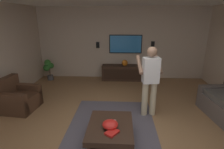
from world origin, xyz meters
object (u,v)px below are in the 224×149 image
tv (126,44)px  wall_speaker_left (153,44)px  media_console (125,73)px  potted_plant_short (48,68)px  wall_speaker_right (98,45)px  coffee_table (110,130)px  armchair (18,99)px  person_standing (150,78)px  book (112,132)px  bowl (110,124)px  remote_white (114,122)px  vase_round (125,63)px

tv → wall_speaker_left: bearing=90.8°
media_console → potted_plant_short: potted_plant_short is taller
wall_speaker_right → coffee_table: bearing=-169.5°
coffee_table → wall_speaker_left: (3.85, -1.31, 1.00)m
armchair → media_console: size_ratio=0.52×
person_standing → book: person_standing is taller
potted_plant_short → wall_speaker_left: 3.93m
armchair → person_standing: size_ratio=0.54×
media_console → potted_plant_short: 2.84m
bowl → media_console: bearing=-4.9°
potted_plant_short → media_console: bearing=-87.1°
remote_white → armchair: bearing=70.3°
potted_plant_short → remote_white: potted_plant_short is taller
potted_plant_short → book: potted_plant_short is taller
potted_plant_short → bowl: bearing=-144.5°
armchair → potted_plant_short: bearing=98.1°
person_standing → book: size_ratio=7.45×
book → potted_plant_short: bearing=-108.4°
wall_speaker_left → wall_speaker_right: (0.00, 2.02, -0.04)m
armchair → bowl: armchair is taller
tv → remote_white: tv is taller
tv → wall_speaker_right: bearing=-90.7°
remote_white → person_standing: bearing=-31.7°
potted_plant_short → wall_speaker_right: 2.01m
potted_plant_short → wall_speaker_left: (0.40, -3.82, 0.83)m
armchair → media_console: (2.40, -2.73, -0.00)m
person_standing → wall_speaker_left: person_standing is taller
armchair → tv: size_ratio=0.74×
armchair → bowl: size_ratio=3.18×
media_console → wall_speaker_right: bearing=-103.8°
book → wall_speaker_left: wall_speaker_left is taller
armchair → potted_plant_short: (2.26, 0.10, 0.19)m
person_standing → remote_white: 1.40m
person_standing → vase_round: 2.53m
tv → bowl: bearing=-4.6°
coffee_table → wall_speaker_right: bearing=10.5°
coffee_table → book: book is taller
wall_speaker_right → vase_round: bearing=-105.7°
person_standing → wall_speaker_left: bearing=-18.0°
tv → vase_round: bearing=-4.0°
person_standing → media_console: bearing=3.6°
armchair → book: armchair is taller
vase_round → wall_speaker_right: size_ratio=1.00×
person_standing → potted_plant_short: bearing=46.9°
vase_round → person_standing: bearing=-167.7°
tv → potted_plant_short: bearing=-82.2°
armchair → media_console: 3.64m
coffee_table → wall_speaker_right: wall_speaker_right is taller
wall_speaker_right → media_console: bearing=-103.8°
coffee_table → remote_white: size_ratio=6.67×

